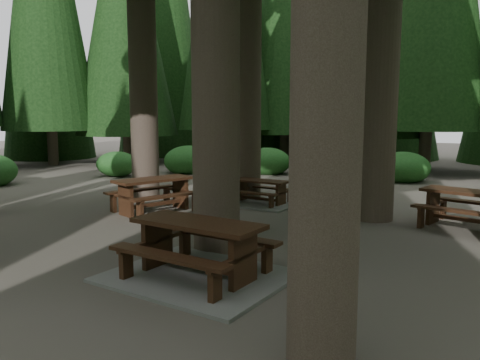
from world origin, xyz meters
The scene contains 6 objects.
ground centered at (0.00, 0.00, 0.00)m, with size 80.00×80.00×0.00m, color #544E44.
picnic_table_a centered at (1.49, -1.22, 0.30)m, with size 2.55×2.11×0.86m.
picnic_table_b centered at (-2.45, 2.01, 0.57)m, with size 2.04×2.31×0.85m.
picnic_table_c centered at (-0.75, 4.37, 0.21)m, with size 1.98×1.64×0.67m.
picnic_table_d centered at (4.39, 4.38, 0.54)m, with size 2.13×1.84×0.82m.
shrub_ring centered at (0.70, 0.75, 0.40)m, with size 23.86×24.64×1.49m.
Camera 1 is at (5.67, -6.46, 2.36)m, focal length 35.00 mm.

